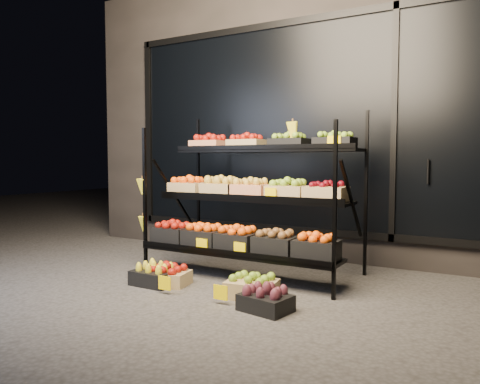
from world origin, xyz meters
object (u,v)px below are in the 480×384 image
Objects in this scene: floor_crate_left at (168,275)px; floor_crate_midleft at (155,275)px; floor_crate_midright at (252,286)px; display_rack at (249,198)px.

floor_crate_midleft is (-0.11, -0.07, 0.00)m from floor_crate_left.
floor_crate_midright is (0.98, 0.10, 0.00)m from floor_crate_midleft.
floor_crate_midleft is (-0.57, -0.80, -0.69)m from display_rack.
display_rack is 4.70× the size of floor_crate_midright.
display_rack is 5.21× the size of floor_crate_left.
floor_crate_left is at bearing -122.18° from display_rack.
display_rack is 1.20m from floor_crate_midleft.
floor_crate_left is (-0.46, -0.73, -0.70)m from display_rack.
floor_crate_left is 0.90× the size of floor_crate_midright.
floor_crate_midleft is at bearing 176.66° from floor_crate_midright.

